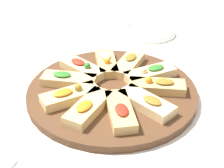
{
  "coord_description": "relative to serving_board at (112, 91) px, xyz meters",
  "views": [
    {
      "loc": [
        0.65,
        0.02,
        0.44
      ],
      "look_at": [
        0.0,
        0.0,
        0.03
      ],
      "focal_mm": 50.0,
      "sensor_mm": 36.0,
      "label": 1
    }
  ],
  "objects": [
    {
      "name": "ground_plane",
      "position": [
        0.0,
        0.0,
        -0.01
      ],
      "size": [
        3.0,
        3.0,
        0.0
      ],
      "primitive_type": "plane",
      "color": "silver"
    },
    {
      "name": "serving_board",
      "position": [
        0.0,
        0.0,
        0.0
      ],
      "size": [
        0.42,
        0.42,
        0.02
      ],
      "primitive_type": "cylinder",
      "color": "#51331E",
      "rests_on": "ground_plane"
    },
    {
      "name": "focaccia_slice_0",
      "position": [
        0.1,
        -0.05,
        0.02
      ],
      "size": [
        0.14,
        0.11,
        0.03
      ],
      "color": "#DBB775",
      "rests_on": "serving_board"
    },
    {
      "name": "focaccia_slice_1",
      "position": [
        0.11,
        0.02,
        0.02
      ],
      "size": [
        0.14,
        0.07,
        0.03
      ],
      "color": "tan",
      "rests_on": "serving_board"
    },
    {
      "name": "focaccia_slice_2",
      "position": [
        0.08,
        0.08,
        0.02
      ],
      "size": [
        0.13,
        0.13,
        0.03
      ],
      "color": "#E5C689",
      "rests_on": "serving_board"
    },
    {
      "name": "focaccia_slice_3",
      "position": [
        0.01,
        0.11,
        0.02
      ],
      "size": [
        0.06,
        0.14,
        0.04
      ],
      "color": "tan",
      "rests_on": "serving_board"
    },
    {
      "name": "focaccia_slice_4",
      "position": [
        -0.05,
        0.1,
        0.02
      ],
      "size": [
        0.11,
        0.14,
        0.04
      ],
      "color": "#E5C689",
      "rests_on": "serving_board"
    },
    {
      "name": "focaccia_slice_5",
      "position": [
        -0.1,
        0.04,
        0.02
      ],
      "size": [
        0.14,
        0.1,
        0.03
      ],
      "color": "#DBB775",
      "rests_on": "serving_board"
    },
    {
      "name": "focaccia_slice_6",
      "position": [
        -0.11,
        -0.02,
        0.02
      ],
      "size": [
        0.14,
        0.07,
        0.04
      ],
      "color": "tan",
      "rests_on": "serving_board"
    },
    {
      "name": "focaccia_slice_7",
      "position": [
        -0.07,
        -0.08,
        0.02
      ],
      "size": [
        0.13,
        0.13,
        0.04
      ],
      "color": "#E5C689",
      "rests_on": "serving_board"
    },
    {
      "name": "focaccia_slice_8",
      "position": [
        -0.02,
        -0.11,
        0.02
      ],
      "size": [
        0.07,
        0.14,
        0.03
      ],
      "color": "#DBB775",
      "rests_on": "serving_board"
    },
    {
      "name": "focaccia_slice_9",
      "position": [
        0.05,
        -0.1,
        0.02
      ],
      "size": [
        0.11,
        0.14,
        0.04
      ],
      "color": "#DBB775",
      "rests_on": "serving_board"
    },
    {
      "name": "plate_left",
      "position": [
        -0.39,
        0.12,
        -0.0
      ],
      "size": [
        0.18,
        0.18,
        0.02
      ],
      "color": "white",
      "rests_on": "ground_plane"
    }
  ]
}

